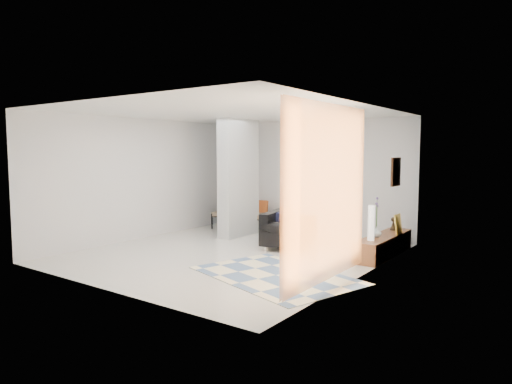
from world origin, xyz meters
The scene contains 17 objects.
floor centered at (0.00, 0.00, 0.00)m, with size 6.00×6.00×0.00m, color silver.
ceiling centered at (0.00, 0.00, 2.80)m, with size 6.00×6.00×0.00m, color white.
wall_back centered at (0.00, 3.00, 1.40)m, with size 6.00×6.00×0.00m, color silver.
wall_front centered at (0.00, -3.00, 1.40)m, with size 6.00×6.00×0.00m, color silver.
wall_left centered at (-2.75, 0.00, 1.40)m, with size 6.00×6.00×0.00m, color silver.
wall_right centered at (2.75, 0.00, 1.40)m, with size 6.00×6.00×0.00m, color silver.
partition_column centered at (-1.10, 1.60, 1.40)m, with size 0.35×1.20×2.80m, color #B7BDBF.
hallway_door centered at (-2.10, 2.96, 1.02)m, with size 0.85×0.06×2.04m, color silver.
curtain centered at (2.67, -1.15, 1.45)m, with size 2.55×2.55×0.00m, color orange.
wall_art centered at (2.72, 1.57, 1.65)m, with size 0.04×0.45×0.55m, color #3C2010.
media_console centered at (2.52, 1.58, 0.20)m, with size 0.45×2.06×0.80m.
loveseat centered at (0.52, 1.19, 0.36)m, with size 1.07×1.54×0.76m.
daybed centered at (-1.43, 2.47, 0.41)m, with size 1.97×1.07×0.77m.
area_rug centered at (1.60, -0.90, 0.01)m, with size 2.66×1.77×0.01m, color beige.
cylinder_lamp centered at (2.50, 0.94, 0.72)m, with size 0.12×0.12×0.65m, color silver.
bronze_figurine centered at (2.47, 2.25, 0.53)m, with size 0.13×0.13×0.27m, color #2F2215, non-canonical shape.
vase centered at (2.47, 1.29, 0.50)m, with size 0.20×0.20×0.21m, color silver.
Camera 1 is at (5.61, -7.06, 2.05)m, focal length 32.00 mm.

